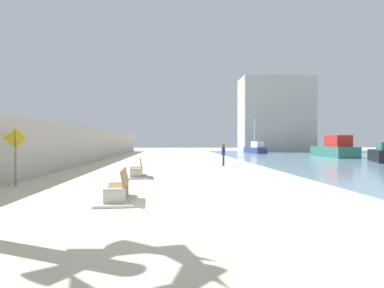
{
  "coord_description": "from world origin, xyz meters",
  "views": [
    {
      "loc": [
        -0.43,
        -8.83,
        1.82
      ],
      "look_at": [
        1.13,
        15.62,
        1.59
      ],
      "focal_mm": 30.48,
      "sensor_mm": 36.0,
      "label": 1
    }
  ],
  "objects_px": {
    "bench_near": "(118,194)",
    "bench_far": "(137,173)",
    "boat_nearest": "(334,149)",
    "person_walking": "(223,153)",
    "boat_outer": "(256,149)",
    "pedestrian_sign": "(15,150)"
  },
  "relations": [
    {
      "from": "bench_near",
      "to": "bench_far",
      "type": "distance_m",
      "value": 6.56
    },
    {
      "from": "bench_near",
      "to": "boat_nearest",
      "type": "xyz_separation_m",
      "value": [
        19.85,
        25.51,
        0.68
      ]
    },
    {
      "from": "person_walking",
      "to": "boat_outer",
      "type": "height_order",
      "value": "boat_outer"
    },
    {
      "from": "person_walking",
      "to": "pedestrian_sign",
      "type": "height_order",
      "value": "pedestrian_sign"
    },
    {
      "from": "bench_far",
      "to": "boat_nearest",
      "type": "relative_size",
      "value": 0.27
    },
    {
      "from": "boat_outer",
      "to": "pedestrian_sign",
      "type": "height_order",
      "value": "boat_outer"
    },
    {
      "from": "bench_far",
      "to": "pedestrian_sign",
      "type": "xyz_separation_m",
      "value": [
        -4.53,
        -2.91,
        1.23
      ]
    },
    {
      "from": "bench_near",
      "to": "boat_outer",
      "type": "bearing_deg",
      "value": 69.47
    },
    {
      "from": "person_walking",
      "to": "boat_nearest",
      "type": "relative_size",
      "value": 0.2
    },
    {
      "from": "bench_near",
      "to": "bench_far",
      "type": "relative_size",
      "value": 0.98
    },
    {
      "from": "bench_near",
      "to": "boat_outer",
      "type": "relative_size",
      "value": 0.42
    },
    {
      "from": "boat_nearest",
      "to": "boat_outer",
      "type": "relative_size",
      "value": 1.57
    },
    {
      "from": "bench_near",
      "to": "boat_outer",
      "type": "height_order",
      "value": "boat_outer"
    },
    {
      "from": "bench_far",
      "to": "boat_nearest",
      "type": "xyz_separation_m",
      "value": [
        19.97,
        18.96,
        0.68
      ]
    },
    {
      "from": "person_walking",
      "to": "boat_nearest",
      "type": "distance_m",
      "value": 18.77
    },
    {
      "from": "bench_near",
      "to": "boat_nearest",
      "type": "distance_m",
      "value": 32.33
    },
    {
      "from": "bench_far",
      "to": "boat_nearest",
      "type": "distance_m",
      "value": 27.54
    },
    {
      "from": "boat_nearest",
      "to": "boat_outer",
      "type": "distance_m",
      "value": 13.23
    },
    {
      "from": "bench_far",
      "to": "boat_outer",
      "type": "distance_m",
      "value": 33.91
    },
    {
      "from": "bench_far",
      "to": "boat_outer",
      "type": "height_order",
      "value": "boat_outer"
    },
    {
      "from": "bench_near",
      "to": "pedestrian_sign",
      "type": "bearing_deg",
      "value": 141.92
    },
    {
      "from": "boat_nearest",
      "to": "person_walking",
      "type": "bearing_deg",
      "value": -140.42
    }
  ]
}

